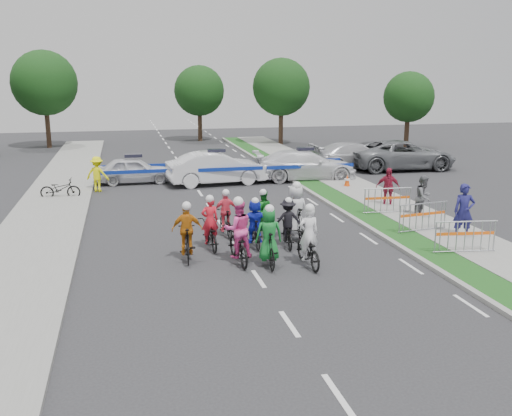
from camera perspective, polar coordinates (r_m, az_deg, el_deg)
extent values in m
plane|color=#28282B|center=(15.83, 0.26, -7.11)|extent=(90.00, 90.00, 0.00)
cube|color=gray|center=(21.93, 10.24, -1.38)|extent=(0.20, 60.00, 0.12)
cube|color=#1E4C18|center=(22.21, 11.90, -1.28)|extent=(1.20, 60.00, 0.11)
cube|color=gray|center=(23.02, 15.97, -0.98)|extent=(2.40, 60.00, 0.13)
cube|color=gray|center=(20.42, -21.28, -3.16)|extent=(3.00, 60.00, 0.13)
imported|color=black|center=(16.83, 5.19, -4.17)|extent=(0.69, 1.87, 0.98)
imported|color=white|center=(16.64, 5.28, -2.56)|extent=(0.60, 0.40, 1.62)
sphere|color=white|center=(16.41, 5.40, -0.04)|extent=(0.28, 0.28, 0.28)
imported|color=black|center=(16.77, 1.25, -4.01)|extent=(0.60, 1.80, 1.07)
imported|color=#15772C|center=(16.60, 1.30, -2.59)|extent=(0.81, 0.55, 1.60)
sphere|color=white|center=(16.36, 1.36, -0.11)|extent=(0.28, 0.28, 0.28)
imported|color=black|center=(17.04, -1.82, -3.77)|extent=(0.80, 2.03, 1.05)
imported|color=#F744A1|center=(16.85, -1.80, -2.09)|extent=(0.88, 0.70, 1.75)
sphere|color=white|center=(16.60, -1.79, 0.64)|extent=(0.30, 0.30, 0.30)
imported|color=black|center=(17.41, -6.89, -3.49)|extent=(0.63, 1.78, 1.05)
imported|color=orange|center=(17.24, -6.91, -2.13)|extent=(0.95, 0.46, 1.57)
sphere|color=white|center=(17.01, -6.96, 0.20)|extent=(0.27, 0.27, 0.27)
imported|color=black|center=(18.70, 3.14, -2.55)|extent=(0.77, 1.69, 0.86)
imported|color=black|center=(18.53, 3.20, -1.21)|extent=(0.98, 0.64, 1.42)
sphere|color=white|center=(18.33, 3.27, 0.71)|extent=(0.25, 0.25, 0.25)
imported|color=black|center=(18.56, -0.16, -2.49)|extent=(0.46, 1.59, 0.96)
imported|color=#1C2CD2|center=(18.40, -0.13, -1.27)|extent=(1.33, 0.43, 1.44)
sphere|color=white|center=(18.20, -0.09, 0.68)|extent=(0.25, 0.25, 0.25)
imported|color=black|center=(18.47, -4.62, -2.66)|extent=(0.72, 1.79, 0.92)
imported|color=red|center=(18.30, -4.63, -1.24)|extent=(0.58, 0.40, 1.54)
sphere|color=white|center=(18.09, -4.64, 0.90)|extent=(0.27, 0.27, 0.27)
imported|color=black|center=(19.38, 3.96, -1.53)|extent=(0.87, 2.00, 1.17)
imported|color=silver|center=(19.22, 4.02, -0.20)|extent=(0.94, 0.69, 1.75)
sphere|color=white|center=(18.99, 4.11, 2.21)|extent=(0.30, 0.30, 0.30)
imported|color=black|center=(19.97, 0.63, -1.51)|extent=(0.57, 1.63, 0.86)
imported|color=#178022|center=(19.81, 0.67, -0.24)|extent=(0.69, 0.54, 1.43)
sphere|color=white|center=(19.62, 0.71, 1.56)|extent=(0.25, 0.25, 0.25)
imported|color=black|center=(19.87, -3.04, -1.45)|extent=(0.58, 1.63, 0.96)
imported|color=#FF4662|center=(19.72, -3.03, -0.30)|extent=(0.87, 0.42, 1.44)
sphere|color=white|center=(19.54, -3.02, 1.53)|extent=(0.25, 0.25, 0.25)
imported|color=silver|center=(30.24, -12.11, 3.72)|extent=(3.97, 1.60, 1.35)
imported|color=silver|center=(29.27, -3.96, 3.99)|extent=(5.20, 2.22, 1.67)
imported|color=silver|center=(30.59, 4.92, 4.30)|extent=(5.67, 2.73, 1.59)
imported|color=#B1B1B6|center=(34.66, 9.85, 5.17)|extent=(5.46, 2.38, 1.56)
imported|color=slate|center=(34.96, 14.43, 5.16)|extent=(6.35, 3.12, 1.73)
imported|color=navy|center=(20.68, 20.08, -0.31)|extent=(0.80, 0.65, 1.90)
imported|color=#57575C|center=(23.14, 16.41, 1.06)|extent=(1.04, 0.98, 1.70)
imported|color=maroon|center=(24.67, 13.05, 1.99)|extent=(1.08, 0.81, 1.70)
imported|color=#F4F40C|center=(28.42, -15.59, 3.29)|extent=(1.25, 0.98, 1.70)
cube|color=#F24C0C|center=(25.62, 3.87, 0.80)|extent=(0.40, 0.40, 0.03)
cone|color=#F24C0C|center=(25.55, 3.88, 1.54)|extent=(0.36, 0.36, 0.70)
cylinder|color=silver|center=(25.53, 3.88, 1.76)|extent=(0.29, 0.29, 0.08)
cube|color=#F24C0C|center=(28.62, 9.07, 1.98)|extent=(0.40, 0.40, 0.03)
cone|color=#F24C0C|center=(28.55, 9.09, 2.64)|extent=(0.36, 0.36, 0.70)
cylinder|color=silver|center=(28.54, 9.10, 2.84)|extent=(0.29, 0.29, 0.08)
imported|color=black|center=(27.27, -18.99, 1.83)|extent=(1.81, 0.76, 0.93)
cylinder|color=#382619|center=(46.32, 2.50, 8.37)|extent=(0.36, 0.36, 3.25)
sphere|color=black|center=(46.17, 2.54, 11.99)|extent=(4.55, 4.55, 4.55)
cylinder|color=#382619|center=(45.97, 14.84, 7.60)|extent=(0.36, 0.36, 2.75)
sphere|color=black|center=(45.81, 15.03, 10.68)|extent=(3.85, 3.85, 3.85)
cylinder|color=#382619|center=(46.93, -20.11, 7.81)|extent=(0.36, 0.36, 3.50)
sphere|color=black|center=(46.78, -20.42, 11.65)|extent=(4.90, 4.90, 4.90)
cylinder|color=#382619|center=(49.04, -5.63, 8.44)|extent=(0.36, 0.36, 3.00)
sphere|color=black|center=(48.89, -5.70, 11.60)|extent=(4.20, 4.20, 4.20)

